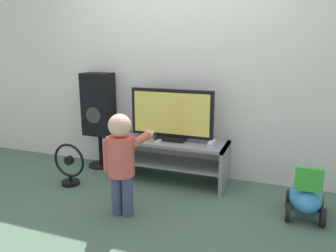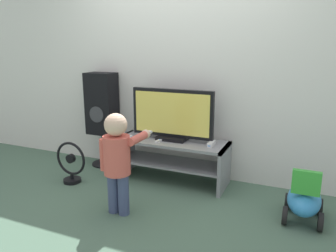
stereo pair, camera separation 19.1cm
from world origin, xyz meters
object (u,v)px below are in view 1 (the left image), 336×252
remote_primary (130,138)px  ride_on_toy (306,196)px  television (172,115)px  speaker_tower (99,107)px  floor_fan (69,166)px  remote_secondary (159,141)px  child (122,157)px  game_console (212,143)px

remote_primary → ride_on_toy: size_ratio=0.25×
television → remote_primary: (-0.44, -0.13, -0.26)m
speaker_tower → floor_fan: speaker_tower is taller
remote_primary → speaker_tower: size_ratio=0.11×
speaker_tower → floor_fan: 0.83m
speaker_tower → remote_secondary: bearing=-14.5°
child → ride_on_toy: (1.54, 0.52, -0.36)m
television → game_console: television is taller
remote_primary → ride_on_toy: bearing=-7.1°
game_console → floor_fan: (-1.46, -0.47, -0.28)m
floor_fan → television: bearing=27.0°
television → ride_on_toy: size_ratio=1.82×
television → floor_fan: 1.24m
television → ride_on_toy: television is taller
game_console → child: child is taller
ride_on_toy → floor_fan: bearing=-176.5°
television → game_console: (0.46, -0.04, -0.25)m
game_console → floor_fan: size_ratio=0.38×
television → remote_primary: bearing=-163.5°
game_console → remote_primary: game_console is taller
television → ride_on_toy: 1.54m
remote_secondary → ride_on_toy: ride_on_toy is taller
remote_primary → child: size_ratio=0.14×
television → game_console: 0.53m
child → television: bearing=80.6°
remote_secondary → child: child is taller
game_console → floor_fan: bearing=-162.3°
remote_primary → speaker_tower: 0.66m
television → ride_on_toy: bearing=-14.5°
child → speaker_tower: size_ratio=0.79×
child → floor_fan: 0.99m
game_console → remote_secondary: (-0.56, -0.07, -0.01)m
remote_primary → floor_fan: 0.72m
floor_fan → game_console: bearing=17.7°
remote_secondary → ride_on_toy: bearing=-9.4°
television → child: television is taller
remote_primary → remote_secondary: same height
child → floor_fan: bearing=156.3°
remote_secondary → speaker_tower: 0.96m
game_console → ride_on_toy: bearing=-18.9°
remote_primary → remote_secondary: (0.35, 0.02, 0.00)m
game_console → speaker_tower: size_ratio=0.15×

